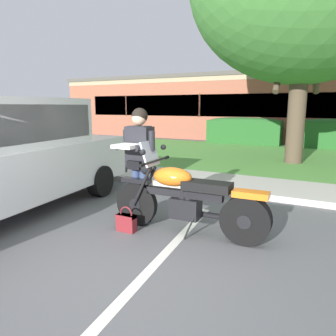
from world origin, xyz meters
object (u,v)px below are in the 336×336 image
object	(u,v)px
handbag	(126,221)
motorcycle	(193,200)
rider_person	(139,157)
hedge_left	(244,130)
brick_building	(306,107)

from	to	relation	value
handbag	motorcycle	bearing A→B (deg)	21.23
motorcycle	rider_person	distance (m)	1.02
hedge_left	rider_person	bearing A→B (deg)	-82.70
hedge_left	brick_building	world-z (taller)	brick_building
rider_person	brick_building	world-z (taller)	brick_building
hedge_left	brick_building	distance (m)	6.48
motorcycle	rider_person	xyz separation A→B (m)	(-0.88, 0.05, 0.52)
rider_person	hedge_left	bearing A→B (deg)	97.30
rider_person	brick_building	bearing A→B (deg)	88.10
motorcycle	handbag	distance (m)	0.98
hedge_left	motorcycle	bearing A→B (deg)	-78.15
handbag	rider_person	bearing A→B (deg)	93.24
hedge_left	brick_building	bearing A→B (deg)	72.50
motorcycle	brick_building	world-z (taller)	brick_building
motorcycle	brick_building	size ratio (longest dim) A/B	0.08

